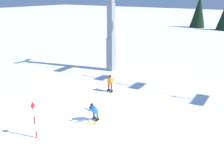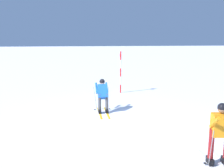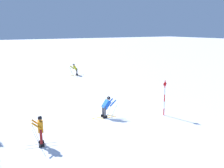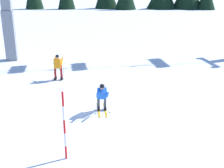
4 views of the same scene
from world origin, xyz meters
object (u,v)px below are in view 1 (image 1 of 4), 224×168
trail_marker_pole (34,119)px  skier_distant_uphill (110,82)px  skier_carving_main (94,111)px  lift_tower_near (111,28)px

trail_marker_pole → skier_distant_uphill: 8.55m
skier_carving_main → trail_marker_pole: bearing=-115.7°
lift_tower_near → skier_distant_uphill: 7.51m
skier_carving_main → lift_tower_near: 12.39m
skier_carving_main → skier_distant_uphill: skier_distant_uphill is taller
skier_carving_main → skier_distant_uphill: 5.37m
lift_tower_near → skier_distant_uphill: bearing=-57.1°
skier_carving_main → trail_marker_pole: (-1.71, -3.55, 0.49)m
lift_tower_near → trail_marker_pole: bearing=-74.8°
lift_tower_near → skier_carving_main: bearing=-62.2°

